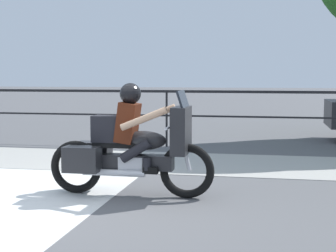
% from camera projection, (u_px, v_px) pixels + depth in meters
% --- Properties ---
extents(ground_plane, '(120.00, 120.00, 0.00)m').
position_uv_depth(ground_plane, '(82.00, 206.00, 6.53)').
color(ground_plane, '#565659').
extents(sidewalk_band, '(44.00, 2.40, 0.01)m').
position_uv_depth(sidewalk_band, '(145.00, 161.00, 9.85)').
color(sidewalk_band, '#A8A59E').
rests_on(sidewalk_band, ground).
extents(fence_railing, '(36.00, 0.05, 1.31)m').
position_uv_depth(fence_railing, '(167.00, 102.00, 11.82)').
color(fence_railing, black).
rests_on(fence_railing, ground).
extents(motorcycle, '(2.32, 0.76, 1.55)m').
position_uv_depth(motorcycle, '(130.00, 146.00, 7.02)').
color(motorcycle, black).
rests_on(motorcycle, ground).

